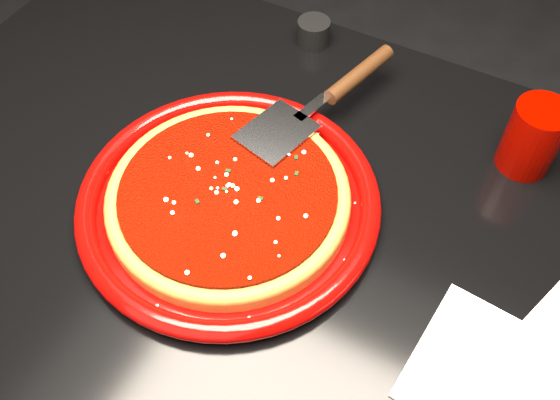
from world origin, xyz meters
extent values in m
cube|color=black|center=(0.00, 0.00, 0.38)|extent=(1.20, 0.80, 0.75)
cylinder|color=#830302|center=(-0.06, -0.02, 0.76)|extent=(0.48, 0.48, 0.03)
cylinder|color=brown|center=(-0.06, -0.02, 0.77)|extent=(0.39, 0.39, 0.02)
torus|color=brown|center=(-0.06, -0.02, 0.78)|extent=(0.39, 0.39, 0.02)
cylinder|color=#620A01|center=(-0.06, -0.02, 0.78)|extent=(0.34, 0.34, 0.01)
cylinder|color=#830400|center=(0.26, 0.24, 0.80)|extent=(0.10, 0.10, 0.10)
cube|color=white|center=(0.31, -0.08, 0.75)|extent=(0.18, 0.18, 0.00)
cylinder|color=black|center=(-0.11, 0.34, 0.77)|extent=(0.07, 0.07, 0.04)
camera|label=1|loc=(0.23, -0.42, 1.42)|focal=40.00mm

